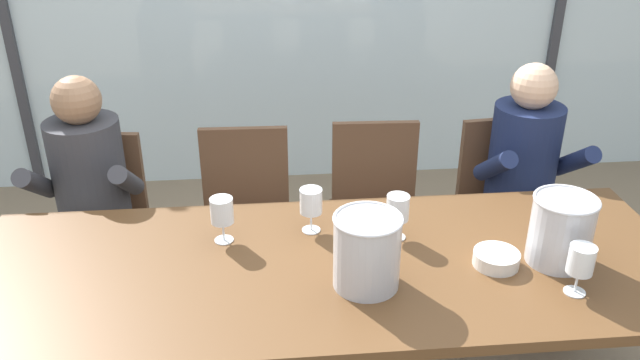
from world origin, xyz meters
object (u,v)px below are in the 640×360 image
(chair_left_of_center, at_px, (246,207))
(wine_glass_center_pour, at_px, (311,203))
(tasting_bowl, at_px, (496,259))
(chair_near_curtain, at_px, (97,214))
(chair_center, at_px, (376,200))
(wine_glass_by_left_taster, at_px, (398,210))
(person_navy_polo, at_px, (528,175))
(person_charcoal_jacket, at_px, (87,194))
(ice_bucket_primary, at_px, (367,250))
(chair_right_of_center, at_px, (505,195))
(wine_glass_by_right_taster, at_px, (222,213))
(wine_glass_near_bucket, at_px, (581,261))
(ice_bucket_secondary, at_px, (561,229))
(dining_table, at_px, (329,280))

(chair_left_of_center, xyz_separation_m, wine_glass_center_pour, (0.27, -0.63, 0.35))
(tasting_bowl, relative_size, wine_glass_center_pour, 0.91)
(chair_near_curtain, height_order, chair_center, same)
(wine_glass_center_pour, bearing_deg, wine_glass_by_left_taster, -14.44)
(person_navy_polo, xyz_separation_m, wine_glass_by_left_taster, (-0.75, -0.59, 0.18))
(person_charcoal_jacket, distance_m, ice_bucket_primary, 1.41)
(chair_right_of_center, distance_m, tasting_bowl, 1.05)
(chair_near_curtain, bearing_deg, tasting_bowl, -23.89)
(person_navy_polo, height_order, wine_glass_center_pour, person_navy_polo)
(chair_center, bearing_deg, person_charcoal_jacket, -171.46)
(person_charcoal_jacket, relative_size, wine_glass_by_right_taster, 6.86)
(wine_glass_near_bucket, bearing_deg, ice_bucket_primary, 170.65)
(chair_left_of_center, xyz_separation_m, wine_glass_by_right_taster, (-0.06, -0.68, 0.35))
(person_charcoal_jacket, height_order, ice_bucket_secondary, person_charcoal_jacket)
(wine_glass_by_left_taster, bearing_deg, ice_bucket_primary, -119.58)
(chair_right_of_center, relative_size, wine_glass_by_right_taster, 5.02)
(ice_bucket_primary, relative_size, wine_glass_center_pour, 1.46)
(chair_right_of_center, relative_size, tasting_bowl, 5.51)
(person_navy_polo, bearing_deg, wine_glass_near_bucket, -106.02)
(person_charcoal_jacket, xyz_separation_m, ice_bucket_secondary, (1.78, -0.79, 0.19))
(person_charcoal_jacket, relative_size, wine_glass_center_pour, 6.86)
(chair_right_of_center, bearing_deg, person_navy_polo, -79.11)
(dining_table, height_order, wine_glass_center_pour, wine_glass_center_pour)
(chair_near_curtain, xyz_separation_m, ice_bucket_secondary, (1.79, -0.91, 0.36))
(chair_right_of_center, bearing_deg, wine_glass_center_pour, -153.23)
(person_navy_polo, bearing_deg, person_charcoal_jacket, 177.64)
(dining_table, relative_size, wine_glass_by_left_taster, 14.40)
(person_navy_polo, height_order, wine_glass_by_right_taster, person_navy_polo)
(ice_bucket_secondary, xyz_separation_m, wine_glass_center_pour, (-0.83, 0.28, -0.01))
(dining_table, distance_m, person_navy_polo, 1.25)
(person_navy_polo, bearing_deg, chair_left_of_center, 172.14)
(chair_right_of_center, bearing_deg, wine_glass_near_bucket, -105.59)
(person_navy_polo, bearing_deg, ice_bucket_secondary, -108.02)
(chair_right_of_center, distance_m, person_charcoal_jacket, 1.98)
(chair_right_of_center, height_order, tasting_bowl, chair_right_of_center)
(chair_near_curtain, bearing_deg, ice_bucket_secondary, -20.60)
(chair_near_curtain, distance_m, wine_glass_center_pour, 1.20)
(chair_right_of_center, height_order, wine_glass_by_right_taster, wine_glass_by_right_taster)
(dining_table, height_order, wine_glass_by_left_taster, wine_glass_by_left_taster)
(chair_near_curtain, bearing_deg, person_navy_polo, 2.86)
(person_navy_polo, distance_m, wine_glass_near_bucket, 1.02)
(chair_left_of_center, bearing_deg, person_navy_polo, -3.76)
(chair_left_of_center, height_order, wine_glass_by_right_taster, wine_glass_by_right_taster)
(chair_right_of_center, xyz_separation_m, wine_glass_center_pour, (-1.02, -0.64, 0.35))
(wine_glass_near_bucket, bearing_deg, person_charcoal_jacket, 151.17)
(chair_left_of_center, distance_m, person_navy_polo, 1.34)
(tasting_bowl, height_order, wine_glass_by_left_taster, wine_glass_by_left_taster)
(dining_table, distance_m, ice_bucket_secondary, 0.81)
(ice_bucket_primary, height_order, tasting_bowl, ice_bucket_primary)
(dining_table, xyz_separation_m, tasting_bowl, (0.57, -0.06, 0.09))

